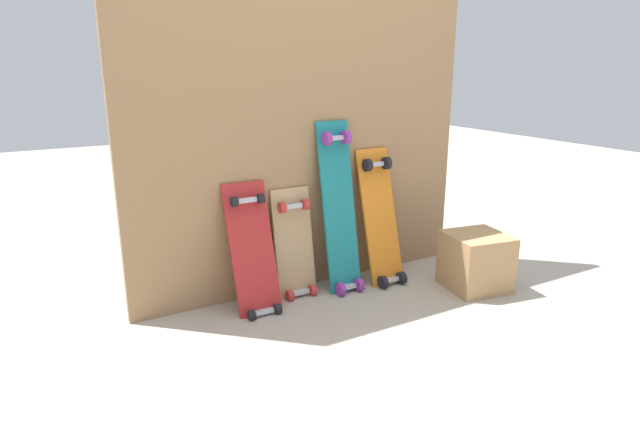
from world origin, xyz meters
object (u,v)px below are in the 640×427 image
(skateboard_red, at_px, (254,256))
(skateboard_orange, at_px, (381,222))
(skateboard_natural, at_px, (295,249))
(wooden_crate, at_px, (476,261))
(skateboard_teal, at_px, (340,213))

(skateboard_red, distance_m, skateboard_orange, 0.76)
(skateboard_natural, relative_size, wooden_crate, 2.09)
(skateboard_orange, relative_size, wooden_crate, 2.62)
(skateboard_teal, height_order, skateboard_orange, skateboard_teal)
(wooden_crate, bearing_deg, skateboard_teal, 149.33)
(skateboard_red, relative_size, skateboard_orange, 0.88)
(skateboard_natural, distance_m, skateboard_orange, 0.51)
(skateboard_orange, bearing_deg, wooden_crate, -43.12)
(skateboard_red, distance_m, skateboard_teal, 0.52)
(skateboard_teal, relative_size, wooden_crate, 3.16)
(skateboard_red, xyz_separation_m, skateboard_orange, (0.76, -0.00, 0.06))
(skateboard_natural, bearing_deg, skateboard_orange, -7.03)
(skateboard_red, bearing_deg, skateboard_orange, -0.28)
(skateboard_red, distance_m, skateboard_natural, 0.26)
(skateboard_natural, xyz_separation_m, skateboard_orange, (0.50, -0.06, 0.09))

